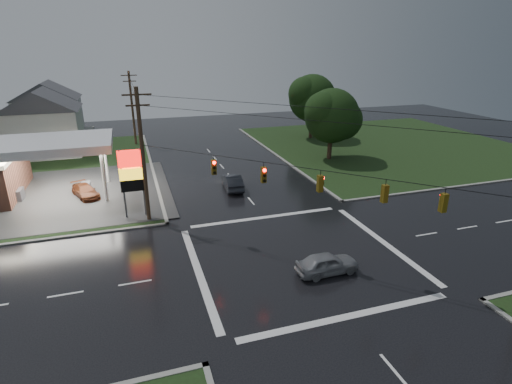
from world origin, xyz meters
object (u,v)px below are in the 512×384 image
object	(u,v)px
house_far	(49,109)
car_crossing	(327,263)
utility_pole_nw	(143,155)
car_pump	(85,191)
car_north	(232,182)
utility_pole_n	(132,107)
pylon_sign	(132,173)
tree_ne_far	(313,98)
tree_ne_near	(333,116)
house_near	(43,122)

from	to	relation	value
house_far	car_crossing	distance (m)	55.68
house_far	car_crossing	xyz separation A→B (m)	(22.87, -50.63, -3.70)
utility_pole_nw	house_far	bearing A→B (deg)	107.92
car_pump	utility_pole_nw	bearing A→B (deg)	-75.86
house_far	car_north	size ratio (longest dim) A/B	2.37
car_crossing	utility_pole_n	bearing A→B (deg)	13.49
car_pump	pylon_sign	bearing A→B (deg)	-77.41
utility_pole_n	tree_ne_far	size ratio (longest dim) A/B	1.07
car_pump	car_north	bearing A→B (deg)	-30.59
tree_ne_near	tree_ne_far	bearing A→B (deg)	75.93
utility_pole_n	house_near	distance (m)	11.67
car_north	utility_pole_nw	bearing A→B (deg)	36.15
tree_ne_far	car_crossing	size ratio (longest dim) A/B	2.38
car_crossing	car_pump	distance (m)	25.23
utility_pole_n	car_crossing	size ratio (longest dim) A/B	2.55
pylon_sign	car_north	world-z (taller)	pylon_sign
pylon_sign	house_near	distance (m)	27.56
car_north	car_crossing	bearing A→B (deg)	100.06
house_far	tree_ne_near	world-z (taller)	tree_ne_near
utility_pole_nw	house_far	xyz separation A→B (m)	(-12.45, 38.50, -1.32)
utility_pole_n	car_north	size ratio (longest dim) A/B	2.25
pylon_sign	car_north	xyz separation A→B (m)	(9.70, 4.37, -3.24)
house_near	car_crossing	world-z (taller)	house_near
house_far	car_pump	xyz separation A→B (m)	(6.96, -31.05, -3.80)
utility_pole_n	house_near	size ratio (longest dim) A/B	0.95
tree_ne_near	car_crossing	xyz separation A→B (m)	(-13.23, -24.62, -4.86)
pylon_sign	utility_pole_nw	size ratio (longest dim) A/B	0.55
utility_pole_nw	car_crossing	xyz separation A→B (m)	(10.42, -12.13, -5.02)
house_far	utility_pole_n	bearing A→B (deg)	-38.77
utility_pole_nw	car_north	distance (m)	11.36
utility_pole_nw	house_far	size ratio (longest dim) A/B	1.00
tree_ne_near	car_north	xyz separation A→B (m)	(-14.94, -7.12, -4.79)
utility_pole_n	tree_ne_near	xyz separation A→B (m)	(23.64, -16.01, 0.09)
utility_pole_n	utility_pole_nw	bearing A→B (deg)	-90.00
house_far	utility_pole_nw	bearing A→B (deg)	-72.08
tree_ne_far	car_north	world-z (taller)	tree_ne_far
tree_ne_far	car_pump	bearing A→B (deg)	-152.06
utility_pole_n	car_north	xyz separation A→B (m)	(8.70, -23.13, -4.70)
pylon_sign	house_near	size ratio (longest dim) A/B	0.54
car_north	tree_ne_far	bearing A→B (deg)	-128.73
pylon_sign	car_crossing	bearing A→B (deg)	-49.00
car_crossing	car_pump	world-z (taller)	car_crossing
utility_pole_n	tree_ne_near	distance (m)	28.55
utility_pole_nw	house_near	bearing A→B (deg)	113.37
tree_ne_far	house_near	bearing A→B (deg)	176.99
utility_pole_nw	utility_pole_n	xyz separation A→B (m)	(0.00, 28.50, -0.25)
car_north	car_crossing	world-z (taller)	car_north
house_near	car_north	bearing A→B (deg)	-46.36
tree_ne_far	car_pump	size ratio (longest dim) A/B	2.34
utility_pole_nw	car_north	size ratio (longest dim) A/B	2.36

